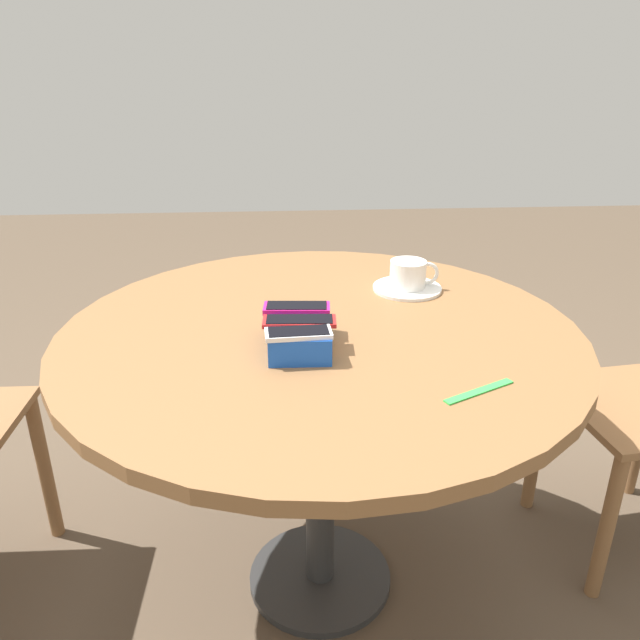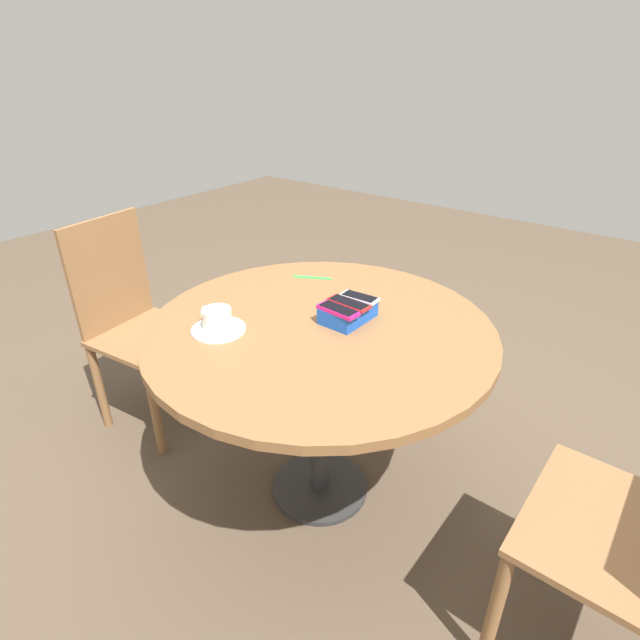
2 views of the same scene
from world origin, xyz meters
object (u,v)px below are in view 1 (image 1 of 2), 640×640
at_px(phone_box, 300,335).
at_px(lanyard_strap, 479,391).
at_px(round_table, 320,363).
at_px(phone_magenta, 297,308).
at_px(coffee_cup, 409,274).
at_px(phone_red, 299,321).
at_px(phone_white, 298,333).
at_px(saucer, 407,288).

bearing_deg(phone_box, lanyard_strap, -122.89).
distance_m(round_table, phone_magenta, 0.15).
bearing_deg(coffee_cup, lanyard_strap, -177.07).
bearing_deg(phone_red, phone_white, 176.09).
relative_size(phone_box, coffee_cup, 1.45).
bearing_deg(coffee_cup, phone_magenta, 131.11).
bearing_deg(phone_white, round_table, -18.88).
height_order(phone_red, saucer, phone_red).
relative_size(coffee_cup, lanyard_strap, 0.81).
xyz_separation_m(round_table, phone_magenta, (-0.03, 0.05, 0.14)).
relative_size(round_table, phone_magenta, 7.98).
bearing_deg(phone_magenta, coffee_cup, -48.89).
height_order(phone_box, phone_red, phone_red).
bearing_deg(lanyard_strap, phone_box, 57.11).
bearing_deg(phone_white, saucer, -37.48).
bearing_deg(round_table, phone_white, 161.12).
xyz_separation_m(phone_white, phone_red, (0.06, -0.00, -0.00)).
height_order(phone_red, phone_magenta, phone_magenta).
xyz_separation_m(saucer, lanyard_strap, (-0.50, -0.03, -0.00)).
relative_size(round_table, phone_box, 6.32).
bearing_deg(phone_box, phone_white, 175.95).
height_order(phone_white, coffee_cup, coffee_cup).
bearing_deg(phone_box, saucer, -41.99).
bearing_deg(phone_white, coffee_cup, -37.73).
distance_m(phone_red, saucer, 0.42).
bearing_deg(phone_red, phone_box, -7.37).
height_order(saucer, coffee_cup, coffee_cup).
height_order(round_table, phone_magenta, phone_magenta).
bearing_deg(phone_magenta, saucer, -48.64).
bearing_deg(saucer, phone_magenta, 131.36).
xyz_separation_m(phone_magenta, lanyard_strap, (-0.26, -0.31, -0.06)).
relative_size(phone_magenta, lanyard_strap, 0.93).
height_order(phone_red, lanyard_strap, phone_red).
bearing_deg(round_table, phone_box, 152.38).
xyz_separation_m(phone_magenta, saucer, (0.25, -0.28, -0.06)).
relative_size(phone_white, saucer, 0.76).
distance_m(phone_red, coffee_cup, 0.42).
height_order(round_table, phone_box, phone_box).
height_order(round_table, phone_white, phone_white).
distance_m(round_table, phone_box, 0.15).
xyz_separation_m(coffee_cup, lanyard_strap, (-0.50, -0.03, -0.04)).
bearing_deg(phone_box, phone_magenta, 3.42).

